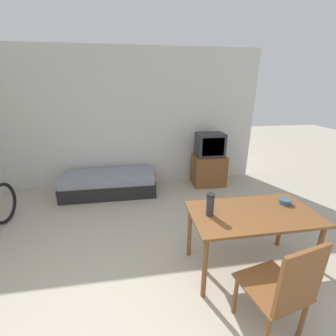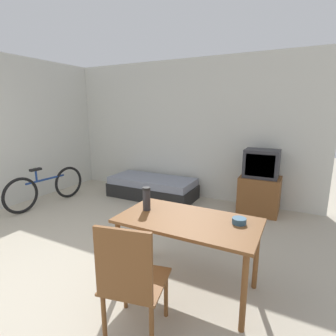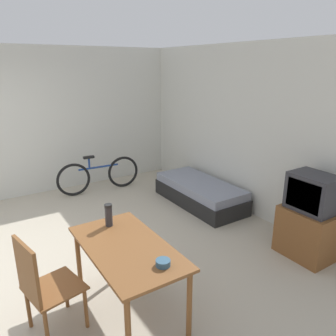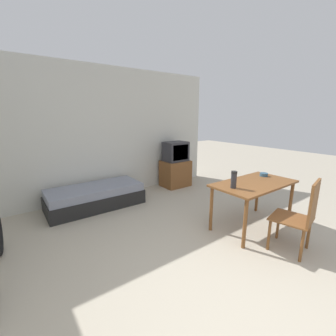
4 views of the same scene
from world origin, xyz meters
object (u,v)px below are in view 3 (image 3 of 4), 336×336
at_px(tv, 309,220).
at_px(mate_bowl, 163,263).
at_px(wooden_chair, 42,283).
at_px(dining_table, 127,254).
at_px(bicycle, 99,175).
at_px(daybed, 200,193).
at_px(thermos_flask, 109,214).

distance_m(tv, mate_bowl, 2.26).
bearing_deg(wooden_chair, mate_bowl, 56.58).
xyz_separation_m(dining_table, bicycle, (-3.25, 0.97, -0.31)).
bearing_deg(tv, bicycle, -158.68).
xyz_separation_m(wooden_chair, bicycle, (-3.12, 1.73, -0.21)).
relative_size(bicycle, mate_bowl, 12.62).
relative_size(tv, wooden_chair, 1.13).
distance_m(daybed, tv, 2.07).
bearing_deg(dining_table, bicycle, 163.44).
xyz_separation_m(bicycle, mate_bowl, (3.71, -0.85, 0.43)).
relative_size(dining_table, bicycle, 0.82).
relative_size(daybed, wooden_chair, 1.80).
bearing_deg(thermos_flask, mate_bowl, 6.00).
height_order(dining_table, bicycle, same).
distance_m(wooden_chair, mate_bowl, 1.09).
height_order(daybed, mate_bowl, mate_bowl).
distance_m(daybed, thermos_flask, 2.62).
xyz_separation_m(dining_table, wooden_chair, (-0.13, -0.77, -0.10)).
bearing_deg(dining_table, mate_bowl, 15.05).
distance_m(daybed, bicycle, 1.99).
distance_m(wooden_chair, thermos_flask, 0.92).
height_order(tv, mate_bowl, tv).
distance_m(bicycle, thermos_flask, 2.98).
height_order(wooden_chair, bicycle, wooden_chair).
bearing_deg(daybed, thermos_flask, -60.59).
height_order(daybed, dining_table, dining_table).
relative_size(dining_table, mate_bowl, 10.41).
height_order(daybed, tv, tv).
bearing_deg(wooden_chair, bicycle, 150.96).
relative_size(bicycle, thermos_flask, 6.63).
bearing_deg(wooden_chair, tv, 81.66).
bearing_deg(daybed, bicycle, -140.37).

